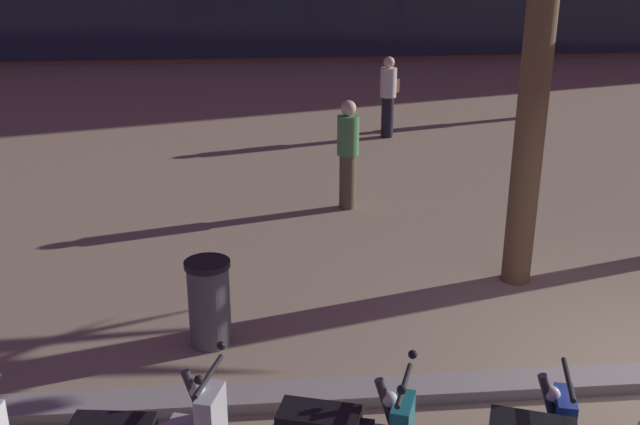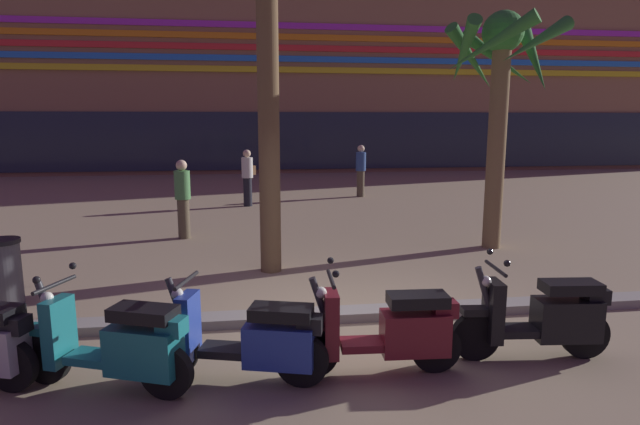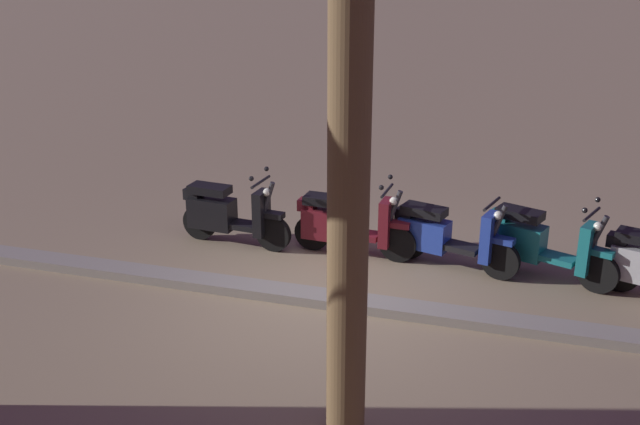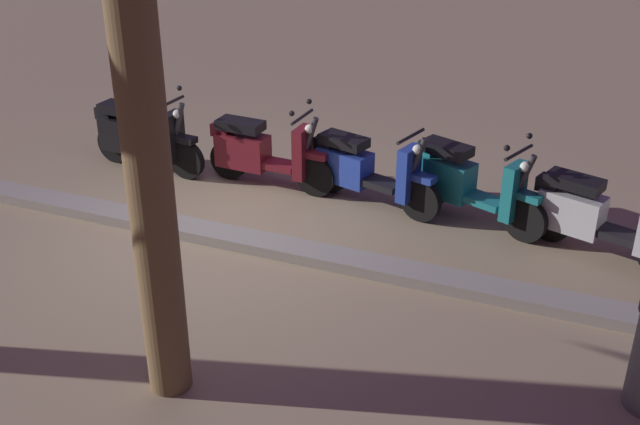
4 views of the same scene
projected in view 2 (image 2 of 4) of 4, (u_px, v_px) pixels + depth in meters
The scene contains 12 objects.
ground_plane at pixel (352, 324), 6.66m from camera, with size 200.00×200.00×0.00m, color #9E896B.
curb_strip at pixel (349, 314), 6.85m from camera, with size 60.00×0.36×0.12m, color gray.
mall_facade_backdrop at pixel (253, 51), 30.06m from camera, with size 49.64×10.95×13.09m.
scooter_teal_second_in_line at pixel (117, 346), 4.92m from camera, with size 1.74×0.86×1.17m.
scooter_blue_gap_after_mid at pixel (250, 340), 5.11m from camera, with size 1.80×0.77×1.04m.
scooter_maroon_mid_front at pixel (389, 331), 5.30m from camera, with size 1.78×0.56×1.17m.
scooter_black_mid_rear at pixel (544, 318), 5.64m from camera, with size 1.73×0.56×1.17m.
palm_tree_mid_walkway at pixel (499, 74), 10.15m from camera, with size 2.36×2.36×4.64m.
pedestrian_window_shopping at pixel (248, 176), 15.84m from camera, with size 0.43×0.42×1.71m.
pedestrian_by_palm_tree at pixel (361, 169), 17.82m from camera, with size 0.34×0.34×1.76m.
pedestrian_strolling_near_curb at pixel (183, 197), 11.43m from camera, with size 0.34×0.34×1.73m.
litter_bin at pixel (4, 272), 7.29m from camera, with size 0.48×0.48×0.95m.
Camera 2 is at (-1.26, -6.20, 2.55)m, focal length 29.38 mm.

